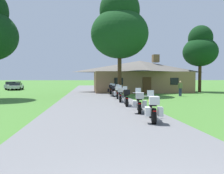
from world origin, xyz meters
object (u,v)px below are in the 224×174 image
(parked_silver_suv_far_left, at_px, (14,85))
(parked_silver_sedan_far_left, at_px, (16,86))
(tree_right_of_lodge, at_px, (200,48))
(motorcycle_black_fourth_in_row, at_px, (120,95))
(motorcycle_yellow_third_in_row, at_px, (126,97))
(motorcycle_white_second_in_row, at_px, (139,102))
(motorcycle_yellow_nearest_to_camera, at_px, (153,109))
(motorcycle_orange_fifth_in_row, at_px, (118,93))
(bystander_olive_shirt_near_lodge, at_px, (180,88))
(motorcycle_yellow_sixth_in_row, at_px, (114,91))
(tree_by_lodge_front, at_px, (120,27))
(motorcycle_black_farthest_in_row, at_px, (111,90))

(parked_silver_suv_far_left, xyz_separation_m, parked_silver_sedan_far_left, (1.05, -2.23, -0.13))
(tree_right_of_lodge, bearing_deg, motorcycle_black_fourth_in_row, -137.24)
(motorcycle_yellow_third_in_row, bearing_deg, motorcycle_white_second_in_row, -81.41)
(motorcycle_yellow_nearest_to_camera, height_order, motorcycle_white_second_in_row, same)
(motorcycle_orange_fifth_in_row, distance_m, bystander_olive_shirt_near_lodge, 7.69)
(motorcycle_yellow_sixth_in_row, xyz_separation_m, tree_by_lodge_front, (0.86, 1.61, 7.06))
(motorcycle_yellow_nearest_to_camera, height_order, parked_silver_suv_far_left, parked_silver_suv_far_left)
(motorcycle_white_second_in_row, bearing_deg, motorcycle_orange_fifth_in_row, 100.35)
(motorcycle_yellow_third_in_row, height_order, parked_silver_sedan_far_left, motorcycle_yellow_third_in_row)
(motorcycle_white_second_in_row, bearing_deg, bystander_olive_shirt_near_lodge, 67.11)
(motorcycle_black_farthest_in_row, relative_size, parked_silver_sedan_far_left, 0.48)
(motorcycle_white_second_in_row, distance_m, tree_right_of_lodge, 22.99)
(motorcycle_black_fourth_in_row, bearing_deg, parked_silver_suv_far_left, 130.73)
(motorcycle_orange_fifth_in_row, height_order, motorcycle_black_farthest_in_row, same)
(motorcycle_yellow_sixth_in_row, bearing_deg, motorcycle_white_second_in_row, -82.58)
(parked_silver_suv_far_left, bearing_deg, motorcycle_yellow_nearest_to_camera, -64.32)
(motorcycle_yellow_third_in_row, distance_m, tree_by_lodge_front, 12.06)
(motorcycle_yellow_third_in_row, xyz_separation_m, motorcycle_orange_fifth_in_row, (0.14, 5.36, -0.01))
(motorcycle_yellow_nearest_to_camera, distance_m, motorcycle_black_fourth_in_row, 8.31)
(motorcycle_yellow_third_in_row, xyz_separation_m, bystander_olive_shirt_near_lodge, (7.36, 7.96, 0.31))
(motorcycle_yellow_third_in_row, relative_size, motorcycle_black_fourth_in_row, 1.00)
(motorcycle_orange_fifth_in_row, distance_m, parked_silver_sedan_far_left, 23.25)
(bystander_olive_shirt_near_lodge, distance_m, tree_by_lodge_front, 9.47)
(motorcycle_black_farthest_in_row, height_order, tree_right_of_lodge, tree_right_of_lodge)
(motorcycle_orange_fifth_in_row, height_order, tree_by_lodge_front, tree_by_lodge_front)
(motorcycle_white_second_in_row, distance_m, parked_silver_suv_far_left, 32.77)
(motorcycle_white_second_in_row, relative_size, motorcycle_black_fourth_in_row, 0.99)
(motorcycle_black_farthest_in_row, height_order, tree_by_lodge_front, tree_by_lodge_front)
(motorcycle_yellow_third_in_row, bearing_deg, motorcycle_yellow_nearest_to_camera, -83.10)
(motorcycle_orange_fifth_in_row, distance_m, motorcycle_yellow_sixth_in_row, 2.77)
(motorcycle_yellow_nearest_to_camera, bearing_deg, motorcycle_black_farthest_in_row, 100.88)
(motorcycle_yellow_nearest_to_camera, relative_size, motorcycle_yellow_sixth_in_row, 0.99)
(tree_right_of_lodge, distance_m, parked_silver_suv_far_left, 31.31)
(motorcycle_yellow_nearest_to_camera, xyz_separation_m, tree_right_of_lodge, (13.13, 20.62, 5.65))
(motorcycle_yellow_nearest_to_camera, xyz_separation_m, motorcycle_black_farthest_in_row, (-0.05, 16.76, 0.00))
(motorcycle_white_second_in_row, relative_size, motorcycle_black_farthest_in_row, 1.00)
(tree_by_lodge_front, bearing_deg, motorcycle_orange_fifth_in_row, -100.66)
(motorcycle_yellow_nearest_to_camera, height_order, motorcycle_yellow_third_in_row, same)
(motorcycle_yellow_nearest_to_camera, xyz_separation_m, parked_silver_sedan_far_left, (-14.74, 29.07, 0.03))
(motorcycle_black_fourth_in_row, bearing_deg, motorcycle_white_second_in_row, -81.31)
(motorcycle_orange_fifth_in_row, relative_size, parked_silver_suv_far_left, 0.45)
(motorcycle_white_second_in_row, relative_size, bystander_olive_shirt_near_lodge, 1.24)
(motorcycle_white_second_in_row, xyz_separation_m, motorcycle_yellow_third_in_row, (-0.18, 3.11, 0.01))
(motorcycle_black_farthest_in_row, distance_m, parked_silver_suv_far_left, 21.44)
(parked_silver_suv_far_left, bearing_deg, parked_silver_sedan_far_left, -65.92)
(motorcycle_yellow_nearest_to_camera, distance_m, bystander_olive_shirt_near_lodge, 15.46)
(motorcycle_yellow_sixth_in_row, relative_size, tree_by_lodge_front, 0.17)
(motorcycle_yellow_sixth_in_row, bearing_deg, tree_by_lodge_front, 68.98)
(motorcycle_white_second_in_row, bearing_deg, parked_silver_sedan_far_left, 129.23)
(motorcycle_yellow_third_in_row, distance_m, motorcycle_black_farthest_in_row, 11.05)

